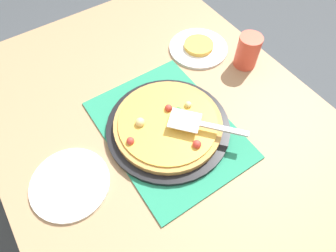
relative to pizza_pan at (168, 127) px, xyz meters
name	(u,v)px	position (x,y,z in m)	size (l,w,h in m)	color
ground_plane	(168,207)	(0.00, 0.00, -0.76)	(8.00, 8.00, 0.00)	#3D4247
dining_table	(168,147)	(0.00, 0.00, -0.12)	(1.40, 1.00, 0.75)	#9E7A56
placemat	(168,129)	(0.00, 0.00, -0.01)	(0.48, 0.36, 0.01)	#237F5B
pizza_pan	(168,127)	(0.00, 0.00, 0.00)	(0.38, 0.38, 0.01)	black
pizza	(168,124)	(0.00, 0.00, 0.02)	(0.33, 0.33, 0.05)	#B78442
plate_near_left	(198,48)	(0.24, -0.30, -0.01)	(0.22, 0.22, 0.01)	white
plate_side	(70,184)	(0.00, 0.33, -0.01)	(0.22, 0.22, 0.01)	white
served_slice_left	(199,45)	(0.24, -0.30, 0.01)	(0.11, 0.11, 0.02)	gold
cup_far	(248,51)	(0.08, -0.39, 0.05)	(0.08, 0.08, 0.12)	#E04C38
pizza_server	(201,124)	(-0.07, -0.06, 0.06)	(0.20, 0.18, 0.01)	silver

